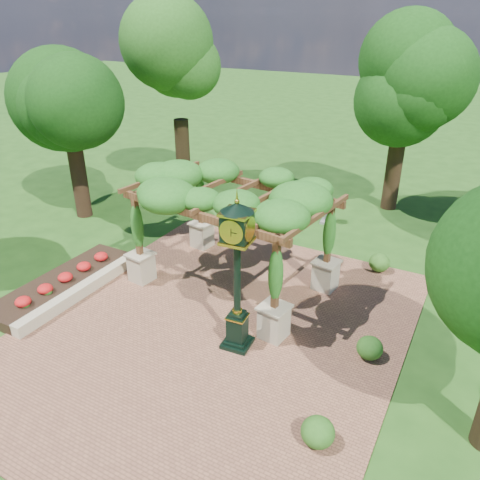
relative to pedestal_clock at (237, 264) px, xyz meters
The scene contains 13 objects.
ground 2.77m from the pedestal_clock, 142.86° to the right, with size 120.00×120.00×0.00m, color #1E4714.
brick_plaza 2.68m from the pedestal_clock, 161.20° to the left, with size 10.00×12.00×0.04m, color brown.
border_wall 5.98m from the pedestal_clock, behind, with size 0.35×5.00×0.40m, color #C6B793.
flower_bed 6.83m from the pedestal_clock, behind, with size 1.50×5.00×0.36m, color red.
pedestal_clock is the anchor object (origin of this frame).
pergola 3.21m from the pedestal_clock, 122.15° to the left, with size 6.43×4.49×3.78m.
sundial 9.30m from the pedestal_clock, 93.70° to the left, with size 0.65×0.65×1.06m.
shrub_front 4.22m from the pedestal_clock, 33.69° to the right, with size 0.71×0.71×0.64m, color #255418.
shrub_mid 4.08m from the pedestal_clock, 20.15° to the left, with size 0.68×0.68×0.61m, color #265718.
shrub_back 6.67m from the pedestal_clock, 68.18° to the left, with size 0.71×0.71×0.64m, color #295619.
tree_west_near 11.73m from the pedestal_clock, 155.82° to the left, with size 4.11×4.11×8.18m.
tree_west_far 13.97m from the pedestal_clock, 130.90° to the left, with size 3.76×3.76×8.63m.
tree_north 12.48m from the pedestal_clock, 83.93° to the left, with size 3.92×3.92×8.18m.
Camera 1 is at (5.84, -8.13, 8.14)m, focal length 35.00 mm.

